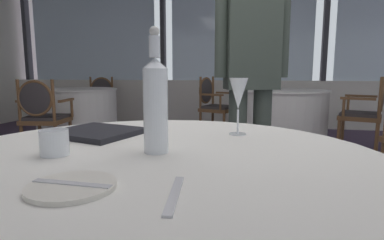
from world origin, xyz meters
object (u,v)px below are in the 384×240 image
water_bottle (156,103)px  dining_chair_2_1 (42,112)px  dining_chair_0_0 (213,102)px  dining_chair_0_1 (368,109)px  menu_book (97,132)px  diner_person_0 (251,67)px  side_plate (72,186)px  water_tumbler (54,142)px  dining_chair_2_0 (100,98)px  wine_glass (238,95)px

water_bottle → dining_chair_2_1: 3.24m
dining_chair_0_0 → dining_chair_0_1: dining_chair_0_1 is taller
menu_book → diner_person_0: bearing=81.9°
side_plate → dining_chair_0_0: 4.31m
water_bottle → water_tumbler: size_ratio=4.54×
dining_chair_2_1 → diner_person_0: diner_person_0 is taller
side_plate → diner_person_0: size_ratio=0.10×
dining_chair_0_1 → dining_chair_2_0: (-4.09, 1.20, -0.03)m
dining_chair_0_0 → menu_book: bearing=-68.9°
water_bottle → dining_chair_0_1: bearing=62.7°
diner_person_0 → wine_glass: bearing=160.8°
dining_chair_0_0 → diner_person_0: size_ratio=0.52×
side_plate → dining_chair_0_1: dining_chair_0_1 is taller
water_bottle → diner_person_0: diner_person_0 is taller
water_tumbler → water_bottle: bearing=16.9°
water_bottle → dining_chair_0_1: size_ratio=0.38×
water_bottle → water_tumbler: (-0.27, -0.08, -0.11)m
water_tumbler → dining_chair_0_0: 4.08m
water_bottle → menu_book: (-0.30, 0.21, -0.14)m
dining_chair_2_1 → dining_chair_0_1: bearing=-86.0°
dining_chair_0_1 → dining_chair_0_0: bearing=0.0°
side_plate → water_tumbler: bearing=129.8°
water_tumbler → dining_chair_0_1: 3.85m
dining_chair_0_1 → diner_person_0: (-1.40, -1.82, 0.47)m
dining_chair_2_0 → dining_chair_2_1: bearing=0.0°
wine_glass → menu_book: (-0.52, -0.10, -0.14)m
wine_glass → dining_chair_0_0: 3.73m
dining_chair_0_1 → diner_person_0: bearing=73.6°
dining_chair_2_0 → diner_person_0: (2.69, -3.02, 0.49)m
wine_glass → water_tumbler: 0.65m
water_bottle → water_tumbler: water_bottle is taller
dining_chair_0_1 → dining_chair_2_0: size_ratio=1.03×
water_tumbler → wine_glass: bearing=38.8°
menu_book → water_bottle: bearing=-18.2°
dining_chair_0_0 → side_plate: bearing=-66.0°
dining_chair_0_0 → dining_chair_2_0: bearing=-170.6°
menu_book → dining_chair_0_0: bearing=107.3°
side_plate → water_bottle: 0.35m
dining_chair_2_1 → wine_glass: bearing=-139.7°
water_bottle → dining_chair_0_0: size_ratio=0.39×
menu_book → wine_glass: bearing=28.6°
wine_glass → dining_chair_2_1: size_ratio=0.23×
dining_chair_0_1 → water_tumbler: bearing=80.7°
water_tumbler → side_plate: bearing=-50.2°
side_plate → water_bottle: water_bottle is taller
dining_chair_0_0 → water_bottle: bearing=-64.6°
water_bottle → dining_chair_2_0: size_ratio=0.39×
side_plate → dining_chair_2_0: 5.29m
menu_book → diner_person_0: (0.56, 1.19, 0.26)m
dining_chair_0_1 → diner_person_0: 2.35m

